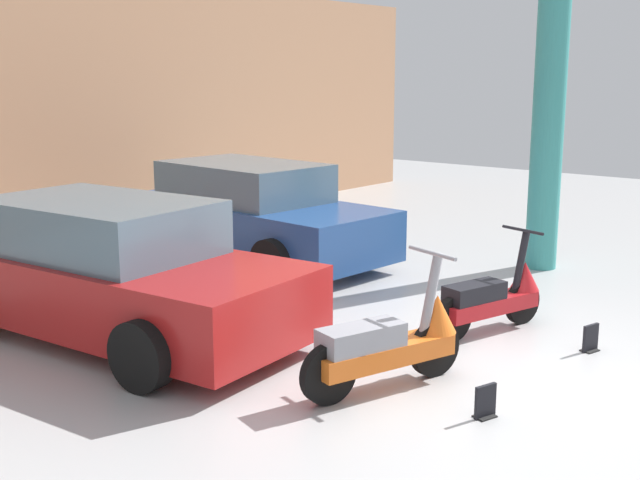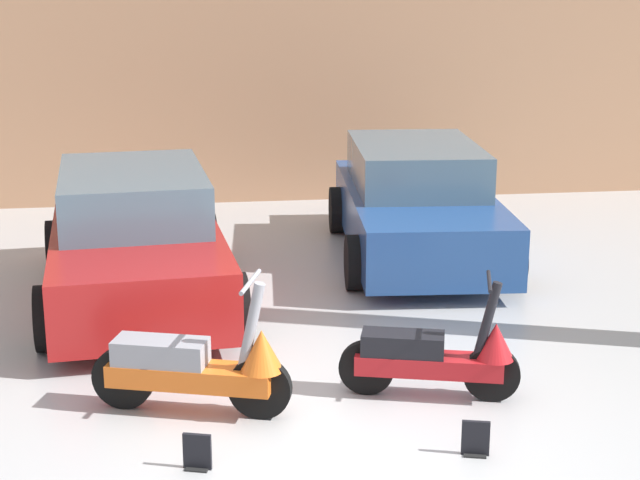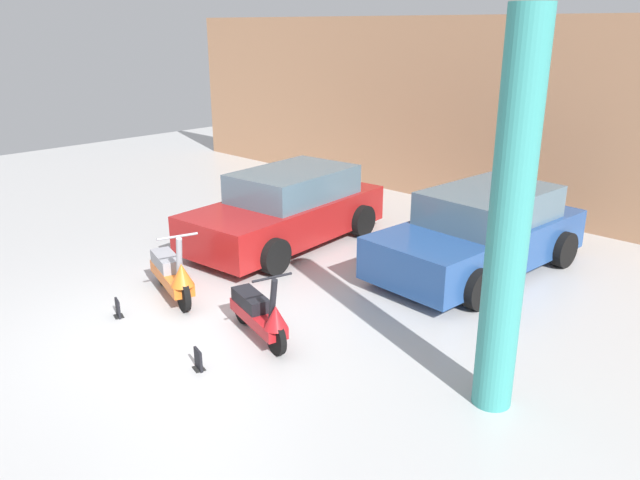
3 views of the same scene
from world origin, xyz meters
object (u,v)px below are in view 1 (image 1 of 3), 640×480
at_px(scooter_front_left, 391,342).
at_px(placard_near_right_scooter, 590,339).
at_px(car_rear_center, 253,214).
at_px(support_column_side, 548,116).
at_px(placard_near_left_scooter, 485,403).
at_px(car_rear_left, 113,272).
at_px(scooter_front_right, 494,297).

bearing_deg(scooter_front_left, placard_near_right_scooter, -8.95).
distance_m(scooter_front_left, placard_near_right_scooter, 2.17).
height_order(scooter_front_left, placard_near_right_scooter, scooter_front_left).
relative_size(car_rear_center, support_column_side, 1.01).
bearing_deg(placard_near_right_scooter, placard_near_left_scooter, 178.52).
height_order(car_rear_left, placard_near_right_scooter, car_rear_left).
relative_size(scooter_front_left, support_column_side, 0.38).
distance_m(placard_near_right_scooter, support_column_side, 3.86).
bearing_deg(car_rear_left, placard_near_left_scooter, 3.53).
xyz_separation_m(car_rear_left, placard_near_left_scooter, (0.59, -3.80, -0.53)).
bearing_deg(scooter_front_left, scooter_front_right, 18.67).
bearing_deg(car_rear_left, scooter_front_right, 36.10).
height_order(scooter_front_right, car_rear_left, car_rear_left).
distance_m(scooter_front_right, placard_near_left_scooter, 2.16).
bearing_deg(car_rear_left, placard_near_right_scooter, 28.25).
bearing_deg(placard_near_right_scooter, car_rear_center, 81.96).
xyz_separation_m(scooter_front_right, placard_near_left_scooter, (-1.93, -0.95, -0.25)).
relative_size(scooter_front_right, support_column_side, 0.35).
bearing_deg(support_column_side, placard_near_left_scooter, -160.04).
xyz_separation_m(scooter_front_left, placard_near_right_scooter, (1.94, -0.95, -0.28)).
xyz_separation_m(scooter_front_left, support_column_side, (4.77, 0.85, 1.63)).
relative_size(car_rear_left, support_column_side, 1.02).
distance_m(car_rear_left, car_rear_center, 3.51).
relative_size(placard_near_right_scooter, support_column_side, 0.06).
bearing_deg(car_rear_center, placard_near_left_scooter, -24.04).
bearing_deg(placard_near_right_scooter, scooter_front_right, 92.18).
bearing_deg(scooter_front_left, car_rear_left, 119.12).
bearing_deg(placard_near_right_scooter, scooter_front_left, 153.97).
relative_size(car_rear_left, placard_near_right_scooter, 15.89).
bearing_deg(scooter_front_right, placard_near_left_scooter, -138.61).
xyz_separation_m(car_rear_center, placard_near_right_scooter, (-0.72, -5.12, -0.53)).
xyz_separation_m(car_rear_left, placard_near_right_scooter, (2.56, -3.86, -0.53)).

